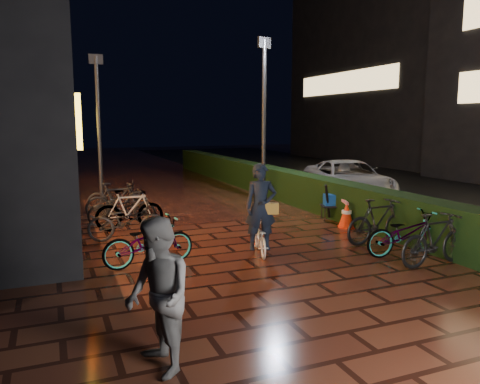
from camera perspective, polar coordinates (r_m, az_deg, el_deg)
name	(u,v)px	position (r m, az deg, el deg)	size (l,w,h in m)	color
ground	(285,264)	(8.75, 5.55, -8.76)	(80.00, 80.00, 0.00)	#381911
asphalt_road	(446,195)	(18.07, 23.82, -0.39)	(11.00, 60.00, 0.01)	black
hedge	(264,179)	(17.11, 2.97, 1.55)	(0.70, 20.00, 1.00)	black
bystander_person	(158,297)	(5.00, -9.95, -12.44)	(0.80, 0.62, 1.65)	slate
van	(348,180)	(16.25, 13.00, 1.49)	(2.13, 4.62, 1.28)	#9E9EA2
lamp_post_hedge	(264,113)	(15.32, 2.93, 9.64)	(0.50, 0.22, 5.23)	black
lamp_post_sf	(99,121)	(16.31, -16.86, 8.30)	(0.45, 0.13, 4.76)	black
cyclist	(260,221)	(9.20, 2.50, -3.55)	(0.76, 1.33, 1.80)	silver
traffic_barrier	(341,210)	(12.42, 12.25, -2.19)	(0.91, 1.56, 0.64)	red
cart_assembly	(331,201)	(12.59, 11.06, -1.10)	(0.68, 0.58, 1.00)	black
parked_bikes_storefront	(126,211)	(11.65, -13.78, -2.25)	(2.02, 6.37, 0.98)	black
parked_bikes_hedge	(405,231)	(9.76, 19.48, -4.50)	(1.80, 2.21, 0.98)	black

